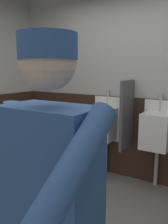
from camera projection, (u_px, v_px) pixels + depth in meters
wall_back at (141, 79)px, 3.16m from camera, size 4.54×0.12×2.81m
wainscot_band_back at (137, 139)px, 3.24m from camera, size 3.94×0.03×1.16m
urinal_left at (104, 123)px, 3.32m from camera, size 0.40×0.34×1.24m
urinal_middle at (157, 130)px, 2.93m from camera, size 0.40×0.34×1.24m
privacy_divider_panel at (127, 115)px, 3.04m from camera, size 0.04×0.40×0.90m
person at (51, 200)px, 1.00m from camera, size 0.62×0.60×1.67m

